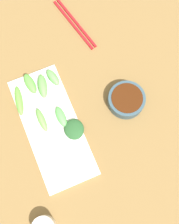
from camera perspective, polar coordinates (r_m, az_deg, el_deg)
tabletop at (r=0.97m, az=-2.47°, el=-2.50°), size 2.10×2.10×0.02m
sauce_bowl at (r=0.96m, az=7.03°, el=2.30°), size 0.12×0.12×0.04m
serving_plate at (r=0.96m, az=-7.07°, el=-2.80°), size 0.17×0.39×0.01m
broccoli_stalk_0 at (r=0.95m, az=-9.07°, el=-1.50°), size 0.02×0.08×0.03m
broccoli_stalk_1 at (r=0.98m, az=-13.24°, el=2.09°), size 0.04×0.10×0.03m
broccoli_stalk_2 at (r=0.95m, az=-5.42°, el=-0.89°), size 0.03×0.07×0.02m
broccoli_stalk_3 at (r=0.98m, az=-8.90°, el=4.89°), size 0.05×0.09×0.03m
broccoli_stalk_4 at (r=0.99m, az=-6.96°, el=6.55°), size 0.04×0.07×0.03m
broccoli_stalk_5 at (r=0.99m, az=-11.23°, el=5.32°), size 0.04×0.08×0.03m
broccoli_leafy_6 at (r=0.93m, az=-2.95°, el=-3.29°), size 0.07×0.08×0.02m
chopsticks at (r=1.10m, az=-2.85°, el=16.40°), size 0.07×0.23×0.01m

